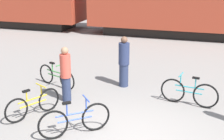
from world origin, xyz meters
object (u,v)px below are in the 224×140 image
(bicycle_yellow, at_px, (33,104))
(person_in_navy, at_px, (124,62))
(bicycle_blue, at_px, (75,120))
(bicycle_teal, at_px, (189,93))
(bicycle_green, at_px, (56,76))
(person_in_red, at_px, (66,74))

(bicycle_yellow, xyz_separation_m, person_in_navy, (1.67, 2.97, 0.50))
(bicycle_blue, xyz_separation_m, person_in_navy, (0.20, 3.53, 0.47))
(bicycle_teal, xyz_separation_m, bicycle_green, (-4.38, 0.18, -0.03))
(person_in_navy, bearing_deg, bicycle_yellow, 125.12)
(bicycle_green, bearing_deg, person_in_navy, 18.88)
(bicycle_green, distance_m, bicycle_blue, 3.41)
(person_in_navy, bearing_deg, bicycle_green, 83.37)
(bicycle_teal, relative_size, person_in_navy, 0.98)
(bicycle_teal, height_order, person_in_navy, person_in_navy)
(bicycle_yellow, height_order, person_in_red, person_in_red)
(bicycle_yellow, relative_size, person_in_red, 0.91)
(person_in_navy, bearing_deg, bicycle_teal, -137.94)
(bicycle_green, height_order, person_in_red, person_in_red)
(bicycle_green, xyz_separation_m, bicycle_yellow, (0.48, -2.24, -0.00))
(bicycle_teal, distance_m, person_in_red, 3.64)
(bicycle_teal, bearing_deg, person_in_navy, 157.57)
(bicycle_teal, bearing_deg, bicycle_blue, -132.91)
(bicycle_teal, relative_size, bicycle_yellow, 1.11)
(person_in_red, bearing_deg, bicycle_teal, 51.10)
(bicycle_green, bearing_deg, bicycle_blue, -55.05)
(bicycle_teal, bearing_deg, person_in_red, -167.13)
(bicycle_teal, bearing_deg, bicycle_yellow, -152.23)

